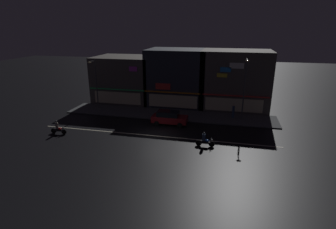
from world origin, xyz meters
TOP-DOWN VIEW (x-y plane):
  - ground_plane at (0.00, 0.00)m, footprint 140.00×140.00m
  - lane_divider_stripe at (0.00, 0.00)m, footprint 26.74×0.16m
  - sidewalk_far at (0.00, 7.51)m, footprint 28.15×4.66m
  - storefront_left_block at (8.44, 13.10)m, footprint 9.58×6.69m
  - storefront_center_block at (-8.44, 13.49)m, footprint 9.05×7.46m
  - storefront_right_block at (-0.00, 13.17)m, footprint 8.75×6.82m
  - streetlamp_west at (-10.78, 7.94)m, footprint 0.44×1.64m
  - streetlamp_mid at (9.51, 7.28)m, footprint 0.44×1.64m
  - pedestrian_on_sidewalk at (8.43, 7.83)m, footprint 0.32×0.32m
  - parked_car_near_kerb at (0.81, 3.96)m, footprint 4.30×1.98m
  - motorcycle_lead at (-10.64, -1.80)m, footprint 1.90×0.60m
  - motorcycle_following at (5.67, -1.44)m, footprint 1.90×0.60m
  - traffic_cone at (0.35, 4.25)m, footprint 0.36×0.36m

SIDE VIEW (x-z plane):
  - ground_plane at x=0.00m, z-range 0.00..0.00m
  - lane_divider_stripe at x=0.00m, z-range 0.00..0.01m
  - sidewalk_far at x=0.00m, z-range 0.00..0.14m
  - traffic_cone at x=0.35m, z-range 0.00..0.55m
  - motorcycle_lead at x=-10.64m, z-range -0.13..1.39m
  - motorcycle_following at x=5.67m, z-range -0.13..1.39m
  - parked_car_near_kerb at x=0.81m, z-range 0.03..1.70m
  - pedestrian_on_sidewalk at x=8.43m, z-range 0.08..1.87m
  - storefront_center_block at x=-8.44m, z-range 0.00..7.01m
  - storefront_right_block at x=0.00m, z-range -0.01..8.29m
  - storefront_left_block at x=8.44m, z-range 0.00..8.30m
  - streetlamp_west at x=-10.78m, z-range 0.77..7.66m
  - streetlamp_mid at x=9.51m, z-range 0.79..8.50m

